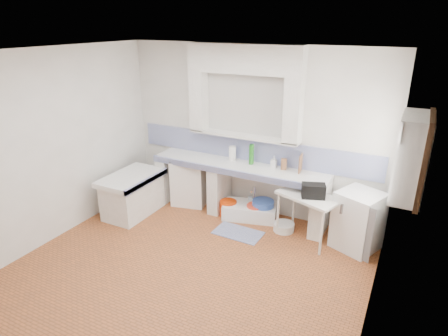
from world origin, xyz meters
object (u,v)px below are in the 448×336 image
at_px(stove, 191,181).
at_px(fridge, 358,221).
at_px(sink, 250,212).
at_px(side_table, 307,218).

xyz_separation_m(stove, fridge, (2.94, -0.18, 0.02)).
bearing_deg(sink, stove, 162.44).
bearing_deg(stove, side_table, -20.66).
distance_m(stove, side_table, 2.25).
relative_size(stove, side_table, 0.93).
relative_size(sink, fridge, 1.02).
bearing_deg(fridge, sink, -161.64).
height_order(side_table, fridge, fridge).
height_order(stove, fridge, fridge).
distance_m(stove, fridge, 2.95).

